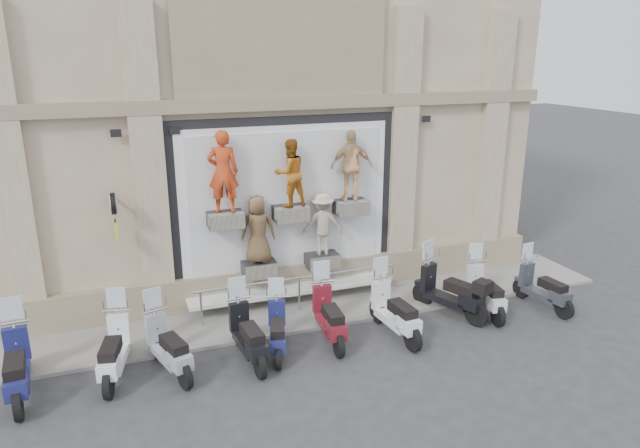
# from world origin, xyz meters

# --- Properties ---
(ground) EXTENTS (90.00, 90.00, 0.00)m
(ground) POSITION_xyz_m (0.00, 0.00, 0.00)
(ground) COLOR #2F2F31
(ground) RESTS_ON ground
(sidewalk) EXTENTS (16.00, 2.20, 0.08)m
(sidewalk) POSITION_xyz_m (0.00, 2.10, 0.04)
(sidewalk) COLOR gray
(sidewalk) RESTS_ON ground
(building) EXTENTS (14.00, 8.60, 12.00)m
(building) POSITION_xyz_m (0.00, 7.00, 6.00)
(building) COLOR #C5AE90
(building) RESTS_ON ground
(shop_vitrine) EXTENTS (5.60, 0.83, 4.30)m
(shop_vitrine) POSITION_xyz_m (0.05, 2.75, 2.41)
(shop_vitrine) COLOR black
(shop_vitrine) RESTS_ON ground
(guard_rail) EXTENTS (5.06, 0.10, 0.93)m
(guard_rail) POSITION_xyz_m (0.00, 2.00, 0.47)
(guard_rail) COLOR #9EA0A5
(guard_rail) RESTS_ON ground
(clock_sign_bracket) EXTENTS (0.10, 0.80, 1.02)m
(clock_sign_bracket) POSITION_xyz_m (-3.90, 2.47, 2.80)
(clock_sign_bracket) COLOR black
(clock_sign_bracket) RESTS_ON ground
(scooter_a) EXTENTS (0.77, 2.10, 1.67)m
(scooter_a) POSITION_xyz_m (-5.81, 0.51, 0.84)
(scooter_a) COLOR #171A51
(scooter_a) RESTS_ON ground
(scooter_b) EXTENTS (0.95, 2.02, 1.58)m
(scooter_b) POSITION_xyz_m (-4.16, 0.60, 0.79)
(scooter_b) COLOR white
(scooter_b) RESTS_ON ground
(scooter_c) EXTENTS (1.09, 1.99, 1.55)m
(scooter_c) POSITION_xyz_m (-3.18, 0.40, 0.78)
(scooter_c) COLOR gray
(scooter_c) RESTS_ON ground
(scooter_d) EXTENTS (0.71, 1.98, 1.57)m
(scooter_d) POSITION_xyz_m (-1.64, 0.31, 0.79)
(scooter_d) COLOR black
(scooter_d) RESTS_ON ground
(scooter_e) EXTENTS (0.95, 1.82, 1.42)m
(scooter_e) POSITION_xyz_m (-1.00, 0.43, 0.71)
(scooter_e) COLOR #171D52
(scooter_e) RESTS_ON ground
(scooter_f) EXTENTS (0.75, 2.00, 1.59)m
(scooter_f) POSITION_xyz_m (0.18, 0.52, 0.80)
(scooter_f) COLOR maroon
(scooter_f) RESTS_ON ground
(scooter_g) EXTENTS (0.73, 2.03, 1.62)m
(scooter_g) POSITION_xyz_m (1.59, 0.22, 0.81)
(scooter_g) COLOR silver
(scooter_g) RESTS_ON ground
(scooter_h) EXTENTS (1.34, 2.16, 1.69)m
(scooter_h) POSITION_xyz_m (3.28, 0.69, 0.84)
(scooter_h) COLOR black
(scooter_h) RESTS_ON ground
(scooter_i) EXTENTS (0.85, 1.97, 1.55)m
(scooter_i) POSITION_xyz_m (4.13, 0.50, 0.77)
(scooter_i) COLOR silver
(scooter_i) RESTS_ON ground
(scooter_j) EXTENTS (0.73, 1.87, 1.48)m
(scooter_j) POSITION_xyz_m (5.62, 0.24, 0.74)
(scooter_j) COLOR #282B32
(scooter_j) RESTS_ON ground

